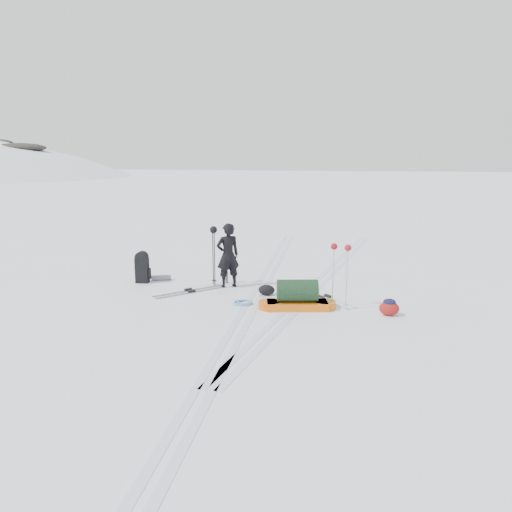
# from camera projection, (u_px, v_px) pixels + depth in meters

# --- Properties ---
(ground) EXTENTS (200.00, 200.00, 0.00)m
(ground) POSITION_uv_depth(u_px,v_px,m) (256.00, 295.00, 11.80)
(ground) COLOR white
(ground) RESTS_ON ground
(ski_tracks) EXTENTS (3.38, 17.97, 0.01)m
(ski_tracks) POSITION_uv_depth(u_px,v_px,m) (288.00, 287.00, 12.50)
(ski_tracks) COLOR silver
(ski_tracks) RESTS_ON ground
(skier) EXTENTS (0.70, 0.66, 1.62)m
(skier) POSITION_uv_depth(u_px,v_px,m) (228.00, 255.00, 12.41)
(skier) COLOR black
(skier) RESTS_ON ground
(pulk_sled) EXTENTS (1.74, 0.86, 0.64)m
(pulk_sled) POSITION_uv_depth(u_px,v_px,m) (297.00, 298.00, 10.73)
(pulk_sled) COLOR orange
(pulk_sled) RESTS_ON ground
(expedition_rucksack) EXTENTS (0.82, 0.63, 0.83)m
(expedition_rucksack) POSITION_uv_depth(u_px,v_px,m) (145.00, 268.00, 12.94)
(expedition_rucksack) COLOR black
(expedition_rucksack) RESTS_ON ground
(ski_poles_black) EXTENTS (0.19, 0.19, 1.52)m
(ski_poles_black) POSITION_uv_depth(u_px,v_px,m) (214.00, 237.00, 12.51)
(ski_poles_black) COLOR black
(ski_poles_black) RESTS_ON ground
(ski_poles_silver) EXTENTS (0.44, 0.24, 1.42)m
(ski_poles_silver) POSITION_uv_depth(u_px,v_px,m) (341.00, 255.00, 10.55)
(ski_poles_silver) COLOR #ACAEB3
(ski_poles_silver) RESTS_ON ground
(touring_skis_grey) EXTENTS (1.45, 1.56, 0.07)m
(touring_skis_grey) POSITION_uv_depth(u_px,v_px,m) (190.00, 291.00, 12.09)
(touring_skis_grey) COLOR gray
(touring_skis_grey) RESTS_ON ground
(touring_skis_white) EXTENTS (1.53, 1.61, 0.07)m
(touring_skis_white) POSITION_uv_depth(u_px,v_px,m) (324.00, 298.00, 11.55)
(touring_skis_white) COLOR silver
(touring_skis_white) RESTS_ON ground
(rope_coil) EXTENTS (0.50, 0.50, 0.05)m
(rope_coil) POSITION_uv_depth(u_px,v_px,m) (243.00, 303.00, 11.12)
(rope_coil) COLOR #579ED4
(rope_coil) RESTS_ON ground
(small_daypack) EXTENTS (0.46, 0.38, 0.35)m
(small_daypack) POSITION_uv_depth(u_px,v_px,m) (389.00, 307.00, 10.29)
(small_daypack) COLOR maroon
(small_daypack) RESTS_ON ground
(thermos_pair) EXTENTS (0.26, 0.23, 0.30)m
(thermos_pair) POSITION_uv_depth(u_px,v_px,m) (231.00, 277.00, 12.96)
(thermos_pair) COLOR slate
(thermos_pair) RESTS_ON ground
(stuff_sack) EXTENTS (0.48, 0.42, 0.25)m
(stuff_sack) POSITION_uv_depth(u_px,v_px,m) (267.00, 290.00, 11.81)
(stuff_sack) COLOR black
(stuff_sack) RESTS_ON ground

